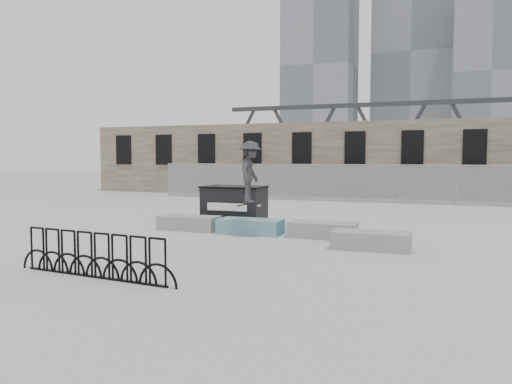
# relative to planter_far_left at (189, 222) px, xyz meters

# --- Properties ---
(ground) EXTENTS (120.00, 120.00, 0.00)m
(ground) POSITION_rel_planter_far_left_xyz_m (2.95, -0.21, -0.25)
(ground) COLOR #ACACA7
(ground) RESTS_ON ground
(stone_wall) EXTENTS (36.00, 2.58, 4.50)m
(stone_wall) POSITION_rel_planter_far_left_xyz_m (2.95, 16.03, 2.00)
(stone_wall) COLOR brown
(stone_wall) RESTS_ON ground
(chainlink_fence) EXTENTS (22.06, 0.06, 2.02)m
(chainlink_fence) POSITION_rel_planter_far_left_xyz_m (2.95, 12.29, 0.78)
(chainlink_fence) COLOR gray
(chainlink_fence) RESTS_ON ground
(planter_far_left) EXTENTS (2.00, 0.90, 0.46)m
(planter_far_left) POSITION_rel_planter_far_left_xyz_m (0.00, 0.00, 0.00)
(planter_far_left) COLOR gray
(planter_far_left) RESTS_ON ground
(planter_center_left) EXTENTS (2.00, 0.90, 0.46)m
(planter_center_left) POSITION_rel_planter_far_left_xyz_m (2.20, -0.08, 0.00)
(planter_center_left) COLOR teal
(planter_center_left) RESTS_ON ground
(planter_center_right) EXTENTS (2.00, 0.90, 0.46)m
(planter_center_right) POSITION_rel_planter_far_left_xyz_m (4.49, -0.02, 0.00)
(planter_center_right) COLOR gray
(planter_center_right) RESTS_ON ground
(planter_offset) EXTENTS (2.00, 0.90, 0.46)m
(planter_offset) POSITION_rel_planter_far_left_xyz_m (6.09, -1.42, 0.00)
(planter_offset) COLOR gray
(planter_offset) RESTS_ON ground
(dumpster) EXTENTS (2.13, 1.30, 1.40)m
(dumpster) POSITION_rel_planter_far_left_xyz_m (1.02, 1.39, 0.45)
(dumpster) COLOR black
(dumpster) RESTS_ON ground
(bike_rack) EXTENTS (4.03, 0.44, 0.90)m
(bike_rack) POSITION_rel_planter_far_left_xyz_m (1.34, -6.49, 0.19)
(bike_rack) COLOR black
(bike_rack) RESTS_ON ground
(skyline_towers) EXTENTS (58.00, 28.00, 48.00)m
(skyline_towers) POSITION_rel_planter_far_left_xyz_m (1.94, 93.60, 20.54)
(skyline_towers) COLOR slate
(skyline_towers) RESTS_ON ground
(truss_bridge) EXTENTS (70.00, 3.00, 9.80)m
(truss_bridge) POSITION_rel_planter_far_left_xyz_m (12.95, 54.79, 3.88)
(truss_bridge) COLOR #2D3033
(truss_bridge) RESTS_ON ground
(skateboarder) EXTENTS (0.81, 1.25, 1.94)m
(skateboarder) POSITION_rel_planter_far_left_xyz_m (2.49, -0.84, 1.71)
(skateboarder) COLOR #2F2F32
(skateboarder) RESTS_ON ground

